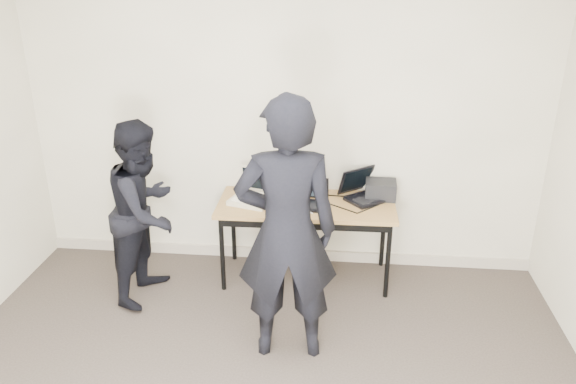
# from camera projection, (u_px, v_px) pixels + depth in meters

# --- Properties ---
(room) EXTENTS (4.60, 4.60, 2.80)m
(room) POSITION_uv_depth(u_px,v_px,m) (236.00, 241.00, 2.77)
(room) COLOR #3C342E
(room) RESTS_ON ground
(desk) EXTENTS (1.51, 0.67, 0.72)m
(desk) POSITION_uv_depth(u_px,v_px,m) (306.00, 210.00, 4.77)
(desk) COLOR olive
(desk) RESTS_ON ground
(laptop_beige) EXTENTS (0.42, 0.41, 0.27)m
(laptop_beige) POSITION_uv_depth(u_px,v_px,m) (253.00, 195.00, 4.79)
(laptop_beige) COLOR #BDB397
(laptop_beige) RESTS_ON desk
(laptop_center) EXTENTS (0.30, 0.29, 0.22)m
(laptop_center) POSITION_uv_depth(u_px,v_px,m) (310.00, 199.00, 4.71)
(laptop_center) COLOR black
(laptop_center) RESTS_ON desk
(laptop_right) EXTENTS (0.48, 0.48, 0.25)m
(laptop_right) POSITION_uv_depth(u_px,v_px,m) (364.00, 192.00, 4.84)
(laptop_right) COLOR black
(laptop_right) RESTS_ON desk
(leather_satchel) EXTENTS (0.36, 0.18, 0.25)m
(leather_satchel) POSITION_uv_depth(u_px,v_px,m) (288.00, 179.00, 4.93)
(leather_satchel) COLOR brown
(leather_satchel) RESTS_ON desk
(tissue) EXTENTS (0.14, 0.10, 0.08)m
(tissue) POSITION_uv_depth(u_px,v_px,m) (291.00, 162.00, 4.87)
(tissue) COLOR white
(tissue) RESTS_ON leather_satchel
(equipment_box) EXTENTS (0.27, 0.23, 0.15)m
(equipment_box) POSITION_uv_depth(u_px,v_px,m) (381.00, 190.00, 4.84)
(equipment_box) COLOR black
(equipment_box) RESTS_ON desk
(power_brick) EXTENTS (0.09, 0.06, 0.03)m
(power_brick) POSITION_uv_depth(u_px,v_px,m) (278.00, 209.00, 4.61)
(power_brick) COLOR black
(power_brick) RESTS_ON desk
(cables) EXTENTS (1.14, 0.41, 0.01)m
(cables) POSITION_uv_depth(u_px,v_px,m) (311.00, 204.00, 4.74)
(cables) COLOR black
(cables) RESTS_ON desk
(person_typist) EXTENTS (0.74, 0.53, 1.90)m
(person_typist) POSITION_uv_depth(u_px,v_px,m) (287.00, 232.00, 3.75)
(person_typist) COLOR black
(person_typist) RESTS_ON ground
(person_observer) EXTENTS (0.69, 0.82, 1.51)m
(person_observer) POSITION_uv_depth(u_px,v_px,m) (145.00, 211.00, 4.53)
(person_observer) COLOR black
(person_observer) RESTS_ON ground
(baseboard) EXTENTS (4.50, 0.03, 0.10)m
(baseboard) POSITION_uv_depth(u_px,v_px,m) (284.00, 253.00, 5.33)
(baseboard) COLOR #B0A592
(baseboard) RESTS_ON ground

